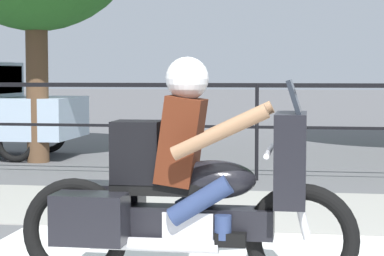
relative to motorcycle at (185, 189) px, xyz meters
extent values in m
cube|color=#99968E|center=(0.11, 3.09, -0.69)|extent=(44.00, 2.40, 0.01)
cube|color=black|center=(0.11, 5.28, 0.61)|extent=(36.00, 0.04, 0.06)
cube|color=black|center=(0.11, 5.28, 0.04)|extent=(36.00, 0.03, 0.04)
cylinder|color=black|center=(0.11, 5.28, -0.03)|extent=(0.05, 0.05, 1.33)
torus|color=black|center=(0.78, 0.00, -0.32)|extent=(0.75, 0.11, 0.75)
torus|color=black|center=(-0.77, 0.00, -0.32)|extent=(0.75, 0.11, 0.75)
cube|color=black|center=(0.01, 0.00, -0.22)|extent=(1.18, 0.22, 0.20)
cube|color=silver|center=(0.04, 0.00, -0.27)|extent=(0.34, 0.26, 0.26)
ellipsoid|color=black|center=(0.19, 0.00, 0.07)|extent=(0.57, 0.30, 0.26)
cube|color=black|center=(-0.15, 0.00, 0.01)|extent=(0.68, 0.28, 0.08)
cube|color=black|center=(0.70, 0.00, 0.22)|extent=(0.20, 0.56, 0.60)
cube|color=#1E232B|center=(0.72, 0.00, 0.62)|extent=(0.10, 0.47, 0.24)
cylinder|color=silver|center=(0.56, 0.00, 0.27)|extent=(0.04, 0.70, 0.04)
cylinder|color=silver|center=(-0.18, -0.16, -0.35)|extent=(0.85, 0.09, 0.09)
cube|color=black|center=(-0.59, -0.24, -0.17)|extent=(0.48, 0.28, 0.33)
cube|color=black|center=(-0.59, 0.24, -0.17)|extent=(0.48, 0.28, 0.33)
cylinder|color=silver|center=(0.75, 0.00, -0.05)|extent=(0.18, 0.06, 0.54)
cube|color=#4C1E0F|center=(-0.02, 0.00, 0.33)|extent=(0.32, 0.36, 0.61)
sphere|color=#8C6647|center=(0.02, 0.00, 0.72)|extent=(0.23, 0.23, 0.23)
sphere|color=silver|center=(0.02, 0.00, 0.74)|extent=(0.29, 0.29, 0.29)
cylinder|color=navy|center=(0.13, -0.15, -0.05)|extent=(0.44, 0.13, 0.34)
cylinder|color=navy|center=(0.28, -0.15, -0.22)|extent=(0.11, 0.11, 0.16)
cube|color=black|center=(0.33, -0.15, -0.30)|extent=(0.20, 0.10, 0.09)
cylinder|color=navy|center=(0.13, 0.15, -0.05)|extent=(0.44, 0.13, 0.34)
cylinder|color=navy|center=(0.28, 0.15, -0.22)|extent=(0.11, 0.11, 0.16)
cube|color=black|center=(0.33, 0.15, -0.30)|extent=(0.20, 0.10, 0.09)
cylinder|color=#8C6647|center=(0.27, -0.30, 0.41)|extent=(0.63, 0.09, 0.36)
cylinder|color=#8C6647|center=(0.27, 0.30, 0.41)|extent=(0.63, 0.09, 0.36)
cube|color=black|center=(-0.32, 0.00, 0.25)|extent=(0.32, 0.29, 0.42)
cube|color=#19232D|center=(-4.41, 7.49, 0.66)|extent=(0.04, 1.32, 0.48)
torus|color=black|center=(-3.95, 6.71, -0.35)|extent=(0.69, 0.11, 0.69)
torus|color=black|center=(-3.95, 8.26, -0.35)|extent=(0.69, 0.11, 0.69)
cylinder|color=brown|center=(-3.60, 6.81, 0.64)|extent=(0.36, 0.36, 2.67)
camera|label=1|loc=(0.82, -4.91, 0.78)|focal=70.00mm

